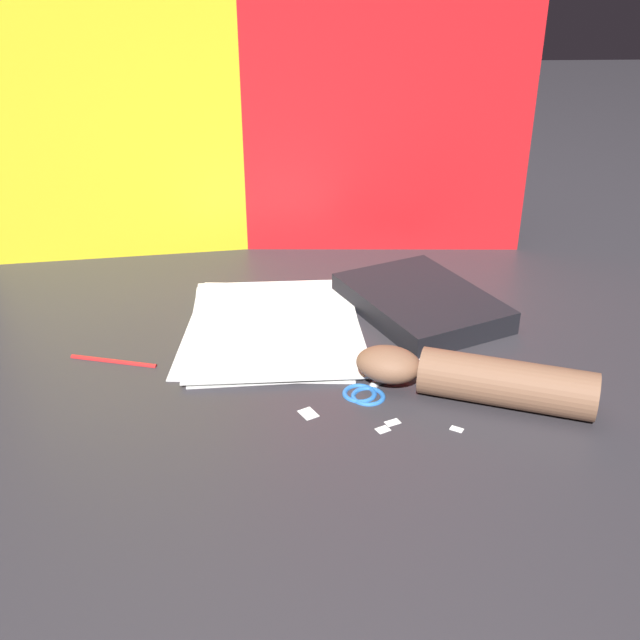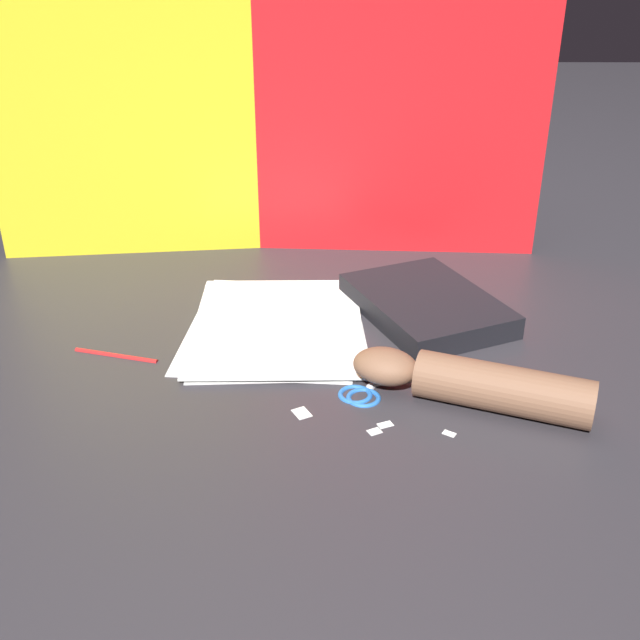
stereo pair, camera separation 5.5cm
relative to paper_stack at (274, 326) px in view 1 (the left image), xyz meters
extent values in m
plane|color=#2D2B30|center=(0.05, -0.10, 0.00)|extent=(6.00, 6.00, 0.00)
cube|color=yellow|center=(-0.15, 0.35, 0.26)|extent=(0.80, 0.12, 0.52)
cube|color=red|center=(0.20, 0.35, 0.27)|extent=(0.58, 0.05, 0.54)
cube|color=white|center=(-0.01, 0.00, 0.00)|extent=(0.29, 0.36, 0.00)
cube|color=white|center=(0.00, 0.00, 0.00)|extent=(0.29, 0.35, 0.00)
cube|color=white|center=(0.00, 0.00, 0.00)|extent=(0.28, 0.35, 0.00)
cube|color=black|center=(0.24, 0.05, 0.01)|extent=(0.29, 0.33, 0.04)
sphere|color=silver|center=(0.14, -0.18, 0.00)|extent=(0.01, 0.01, 0.01)
cylinder|color=silver|center=(0.16, -0.13, 0.00)|extent=(0.05, 0.10, 0.01)
torus|color=blue|center=(0.13, -0.21, 0.00)|extent=(0.06, 0.06, 0.01)
cylinder|color=silver|center=(0.18, -0.15, 0.00)|extent=(0.09, 0.08, 0.01)
torus|color=blue|center=(0.12, -0.20, 0.00)|extent=(0.07, 0.07, 0.01)
cylinder|color=brown|center=(0.31, -0.23, 0.03)|extent=(0.24, 0.14, 0.06)
ellipsoid|color=brown|center=(0.16, -0.18, 0.03)|extent=(0.11, 0.10, 0.05)
cube|color=white|center=(0.16, -0.27, 0.00)|extent=(0.02, 0.02, 0.00)
cube|color=white|center=(0.14, -0.29, 0.00)|extent=(0.02, 0.02, 0.00)
cube|color=white|center=(0.24, -0.29, 0.00)|extent=(0.02, 0.02, 0.00)
cube|color=white|center=(0.05, -0.24, 0.00)|extent=(0.03, 0.03, 0.00)
cylinder|color=red|center=(-0.24, -0.10, 0.00)|extent=(0.13, 0.04, 0.01)
camera|label=1|loc=(0.03, -1.07, 0.56)|focal=42.00mm
camera|label=2|loc=(0.08, -1.07, 0.56)|focal=42.00mm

